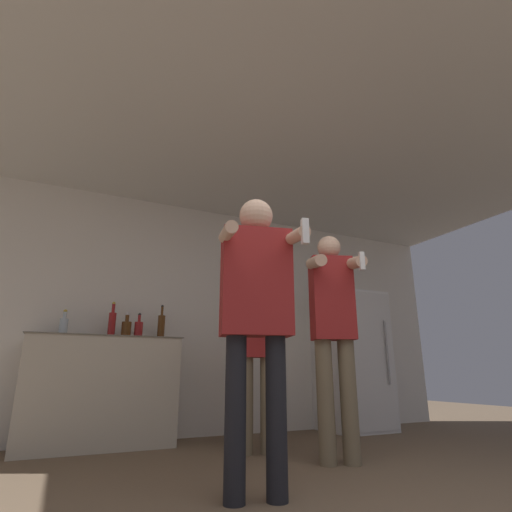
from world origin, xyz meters
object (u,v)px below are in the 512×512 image
refrigerator (352,360)px  person_man_side (334,325)px  person_woman_foreground (256,305)px  bottle_clear_vodka (112,323)px  bottle_short_whiskey (63,326)px  person_spectator_back (257,344)px  bottle_red_label (138,329)px  bottle_amber_bourbon (126,328)px  bottle_green_wine (161,326)px

refrigerator → person_man_side: (-1.25, -1.39, 0.21)m
refrigerator → person_woman_foreground: size_ratio=0.95×
bottle_clear_vodka → person_man_side: size_ratio=0.20×
refrigerator → bottle_short_whiskey: (-3.21, 0.12, 0.27)m
person_spectator_back → bottle_short_whiskey: bearing=150.5°
person_man_side → bottle_red_label: bearing=130.2°
bottle_amber_bourbon → bottle_clear_vodka: (-0.14, -0.00, 0.04)m
refrigerator → person_spectator_back: refrigerator is taller
bottle_clear_vodka → person_man_side: (1.53, -1.51, -0.10)m
bottle_green_wine → bottle_amber_bourbon: bearing=180.0°
person_woman_foreground → person_spectator_back: (0.55, 1.16, -0.14)m
person_woman_foreground → bottle_short_whiskey: bearing=116.5°
refrigerator → bottle_green_wine: 2.33m
bottle_green_wine → person_woman_foreground: person_woman_foreground is taller
refrigerator → bottle_short_whiskey: bearing=177.8°
bottle_green_wine → person_man_side: bearing=-55.2°
refrigerator → bottle_clear_vodka: size_ratio=4.63×
bottle_short_whiskey → bottle_clear_vodka: 0.43m
bottle_amber_bourbon → person_spectator_back: person_spectator_back is taller
bottle_amber_bourbon → person_man_side: person_man_side is taller
refrigerator → person_man_side: bearing=-132.0°
bottle_red_label → person_man_side: size_ratio=0.14×
bottle_green_wine → bottle_red_label: bearing=180.0°
refrigerator → bottle_green_wine: refrigerator is taller
bottle_short_whiskey → person_woman_foreground: bearing=-63.5°
bottle_clear_vodka → person_woman_foreground: (0.60, -2.05, -0.08)m
person_woman_foreground → person_spectator_back: 1.29m
person_man_side → bottle_clear_vodka: bearing=135.4°
bottle_short_whiskey → person_woman_foreground: person_woman_foreground is taller
bottle_red_label → bottle_amber_bourbon: bearing=180.0°
bottle_clear_vodka → person_spectator_back: size_ratio=0.22×
bottle_red_label → bottle_amber_bourbon: 0.12m
bottle_red_label → person_spectator_back: (0.89, -0.89, -0.17)m
bottle_amber_bourbon → bottle_clear_vodka: size_ratio=0.73×
bottle_red_label → person_spectator_back: 1.27m
bottle_red_label → bottle_amber_bourbon: size_ratio=1.00×
bottle_red_label → bottle_green_wine: (0.22, 0.00, 0.04)m
bottle_green_wine → person_man_side: size_ratio=0.20×
person_spectator_back → bottle_red_label: bearing=135.1°
bottle_short_whiskey → person_spectator_back: 1.82m
bottle_green_wine → person_man_side: 1.84m
bottle_green_wine → bottle_clear_vodka: (-0.48, -0.00, 0.01)m
bottle_clear_vodka → person_man_side: 2.15m
bottle_green_wine → person_spectator_back: 1.13m
bottle_short_whiskey → person_man_side: size_ratio=0.14×
bottle_red_label → person_spectator_back: size_ratio=0.16×
bottle_red_label → person_woman_foreground: person_woman_foreground is taller
person_woman_foreground → person_man_side: 1.08m
bottle_green_wine → bottle_clear_vodka: 0.48m
refrigerator → person_woman_foreground: bearing=-138.6°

